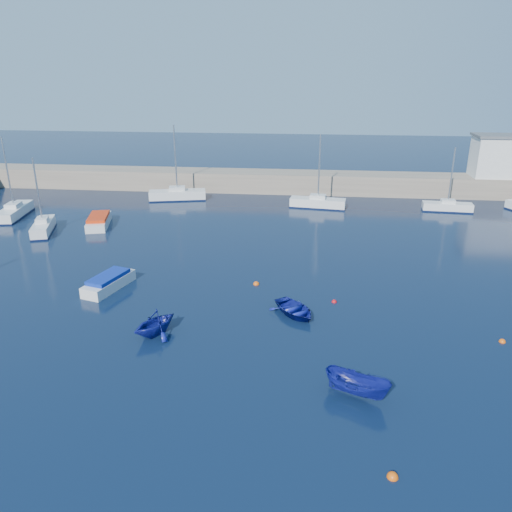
# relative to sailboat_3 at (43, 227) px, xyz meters

# --- Properties ---
(ground) EXTENTS (220.00, 220.00, 0.00)m
(ground) POSITION_rel_sailboat_3_xyz_m (22.34, -25.13, -0.62)
(ground) COLOR #0B1932
(ground) RESTS_ON ground
(back_wall) EXTENTS (96.00, 4.50, 2.60)m
(back_wall) POSITION_rel_sailboat_3_xyz_m (22.34, 20.87, 0.68)
(back_wall) COLOR gray
(back_wall) RESTS_ON ground
(sailboat_3) EXTENTS (3.28, 5.83, 7.56)m
(sailboat_3) POSITION_rel_sailboat_3_xyz_m (0.00, 0.00, 0.00)
(sailboat_3) COLOR silver
(sailboat_3) RESTS_ON ground
(sailboat_4) EXTENTS (2.95, 6.95, 8.87)m
(sailboat_4) POSITION_rel_sailboat_3_xyz_m (-6.09, 5.09, 0.01)
(sailboat_4) COLOR silver
(sailboat_4) RESTS_ON ground
(sailboat_5) EXTENTS (7.28, 3.52, 9.29)m
(sailboat_5) POSITION_rel_sailboat_3_xyz_m (10.10, 14.66, 0.06)
(sailboat_5) COLOR silver
(sailboat_5) RESTS_ON ground
(sailboat_6) EXTENTS (6.71, 2.66, 8.63)m
(sailboat_6) POSITION_rel_sailboat_3_xyz_m (27.73, 12.76, 0.01)
(sailboat_6) COLOR silver
(sailboat_6) RESTS_ON ground
(sailboat_7) EXTENTS (5.65, 1.95, 7.38)m
(sailboat_7) POSITION_rel_sailboat_3_xyz_m (42.75, 12.80, -0.06)
(sailboat_7) COLOR silver
(sailboat_7) RESTS_ON ground
(motorboat_1) EXTENTS (2.81, 4.85, 1.13)m
(motorboat_1) POSITION_rel_sailboat_3_xyz_m (11.91, -12.63, -0.09)
(motorboat_1) COLOR silver
(motorboat_1) RESTS_ON ground
(motorboat_2) EXTENTS (3.28, 5.88, 1.15)m
(motorboat_2) POSITION_rel_sailboat_3_xyz_m (4.65, 2.86, -0.08)
(motorboat_2) COLOR silver
(motorboat_2) RESTS_ON ground
(dinghy_center) EXTENTS (4.23, 4.46, 0.75)m
(dinghy_center) POSITION_rel_sailboat_3_xyz_m (26.00, -15.38, -0.24)
(dinghy_center) COLOR navy
(dinghy_center) RESTS_ON ground
(dinghy_left) EXTENTS (3.97, 4.09, 1.65)m
(dinghy_left) POSITION_rel_sailboat_3_xyz_m (17.43, -19.03, 0.21)
(dinghy_left) COLOR navy
(dinghy_left) RESTS_ON ground
(dinghy_right) EXTENTS (3.69, 2.65, 1.34)m
(dinghy_right) POSITION_rel_sailboat_3_xyz_m (29.44, -24.06, 0.05)
(dinghy_right) COLOR navy
(dinghy_right) RESTS_ON ground
(buoy_1) EXTENTS (0.37, 0.37, 0.37)m
(buoy_1) POSITION_rel_sailboat_3_xyz_m (28.74, -13.14, -0.62)
(buoy_1) COLOR red
(buoy_1) RESTS_ON ground
(buoy_2) EXTENTS (0.40, 0.40, 0.40)m
(buoy_2) POSITION_rel_sailboat_3_xyz_m (38.71, -17.64, -0.62)
(buoy_2) COLOR #E4550C
(buoy_2) RESTS_ON ground
(buoy_3) EXTENTS (0.47, 0.47, 0.47)m
(buoy_3) POSITION_rel_sailboat_3_xyz_m (22.88, -10.63, -0.62)
(buoy_3) COLOR #E4550C
(buoy_3) RESTS_ON ground
(buoy_5) EXTENTS (0.48, 0.48, 0.48)m
(buoy_5) POSITION_rel_sailboat_3_xyz_m (30.48, -29.34, -0.62)
(buoy_5) COLOR #E4550C
(buoy_5) RESTS_ON ground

